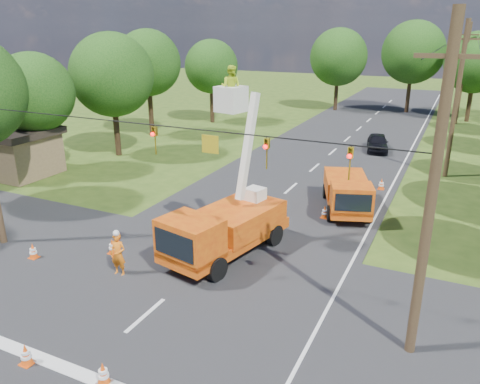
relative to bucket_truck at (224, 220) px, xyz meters
The scene contains 28 objects.
ground 14.81m from the bucket_truck, 91.50° to the left, with size 140.00×140.00×0.00m, color #304A16.
road_main 14.81m from the bucket_truck, 91.50° to the left, with size 12.00×100.00×0.06m, color black.
road_cross 3.72m from the bucket_truck, 96.70° to the right, with size 56.00×10.00×0.07m, color black.
stop_bar 8.66m from the bucket_truck, 92.61° to the right, with size 9.00×0.45×0.02m, color silver.
edge_line 15.70m from the bucket_truck, 70.49° to the left, with size 0.12×90.00×0.02m, color silver.
bucket_truck is the anchor object (origin of this frame).
second_truck 8.33m from the bucket_truck, 64.59° to the left, with size 3.75×5.92×2.09m.
ground_worker 4.61m from the bucket_truck, 132.56° to the right, with size 0.66×0.43×1.82m, color orange.
distant_car 21.94m from the bucket_truck, 82.86° to the left, with size 1.60×3.99×1.36m, color black.
traffic_cone_0 9.16m from the bucket_truck, 103.26° to the right, with size 0.38×0.38×0.71m.
traffic_cone_1 8.59m from the bucket_truck, 86.44° to the right, with size 0.38×0.38×0.71m.
traffic_cone_2 1.96m from the bucket_truck, 96.83° to the left, with size 0.38×0.38×0.71m.
traffic_cone_3 6.75m from the bucket_truck, 64.97° to the left, with size 0.38×0.38×0.71m.
traffic_cone_4 8.39m from the bucket_truck, 152.47° to the right, with size 0.38×0.38×0.71m.
traffic_cone_7 12.93m from the bucket_truck, 68.61° to the left, with size 0.38×0.38×0.71m.
traffic_cone_8 5.14m from the bucket_truck, 156.02° to the right, with size 0.38×0.38×0.71m.
pole_right_near 9.40m from the bucket_truck, 22.06° to the right, with size 1.80×0.30×10.00m.
pole_right_mid 18.89m from the bucket_truck, 64.10° to the left, with size 1.80×0.30×10.00m.
pole_right_far 37.75m from the bucket_truck, 77.54° to the left, with size 1.80×0.30×10.00m.
signal_span 5.63m from the bucket_truck, 60.83° to the right, with size 18.00×0.29×1.07m.
shed 18.98m from the bucket_truck, 165.62° to the left, with size 5.50×4.50×3.15m.
tree_left_c 18.22m from the bucket_truck, 161.31° to the left, with size 5.20×5.20×8.06m.
tree_left_d 19.84m from the bucket_truck, 142.72° to the left, with size 6.20×6.20×9.24m.
tree_left_e 25.86m from the bucket_truck, 132.57° to the left, with size 5.80×5.80×9.41m.
tree_left_f 30.99m from the bucket_truck, 119.62° to the left, with size 5.40×5.40×8.40m.
tree_far_a 40.33m from the bucket_truck, 97.72° to the left, with size 6.60×6.60×9.50m.
tree_far_b 42.11m from the bucket_truck, 86.41° to the left, with size 7.00×7.00×10.32m.
tree_far_c 40.01m from the bucket_truck, 76.75° to the left, with size 6.20×6.20×9.18m.
Camera 1 is at (8.92, -11.11, 9.47)m, focal length 35.00 mm.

